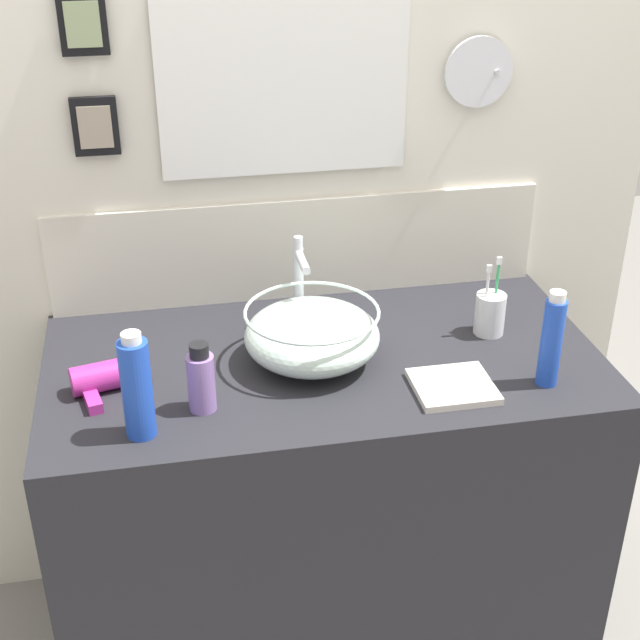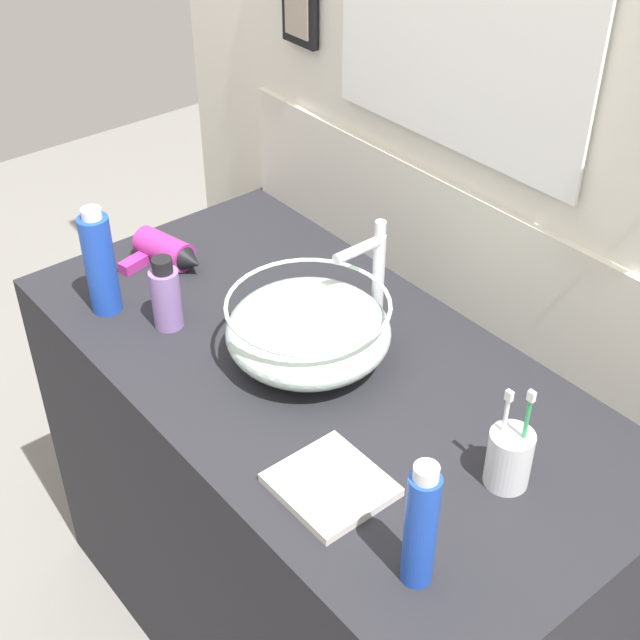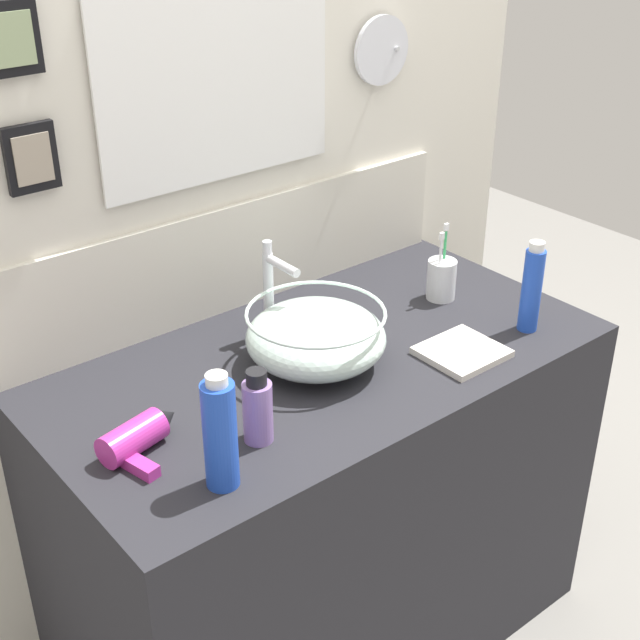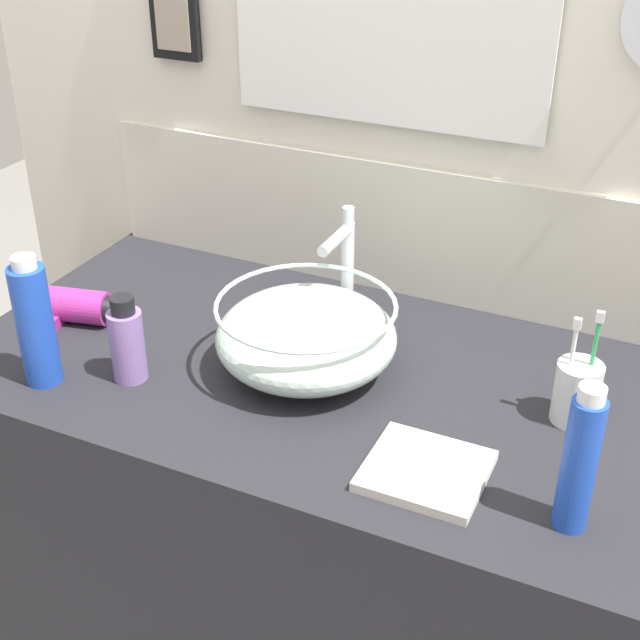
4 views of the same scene
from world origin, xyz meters
name	(u,v)px [view 2 (image 2 of 4)]	position (x,y,z in m)	size (l,w,h in m)	color
ground_plane	(322,636)	(0.00, 0.00, 0.00)	(6.00, 6.00, 0.00)	gray
vanity_counter	(323,518)	(0.00, 0.00, 0.44)	(1.29, 0.67, 0.87)	#232328
back_panel	(477,111)	(0.00, 0.37, 1.28)	(1.87, 0.09, 2.57)	silver
glass_bowl_sink	(308,330)	(-0.03, -0.01, 0.94)	(0.31, 0.31, 0.13)	silver
faucet	(373,270)	(-0.03, 0.15, 1.01)	(0.02, 0.12, 0.24)	silver
hair_drier	(167,252)	(-0.49, -0.04, 0.90)	(0.18, 0.15, 0.07)	#B22D8C
toothbrush_cup	(509,458)	(0.42, 0.04, 0.93)	(0.07, 0.07, 0.20)	silver
shampoo_bottle	(166,296)	(-0.29, -0.16, 0.94)	(0.06, 0.06, 0.16)	#8C6BB2
lotion_bottle	(421,527)	(0.46, -0.20, 0.98)	(0.05, 0.05, 0.23)	blue
spray_bottle	(100,263)	(-0.42, -0.23, 0.98)	(0.06, 0.06, 0.23)	blue
hand_towel	(331,485)	(0.25, -0.19, 0.88)	(0.17, 0.16, 0.02)	silver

